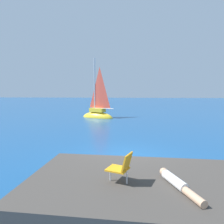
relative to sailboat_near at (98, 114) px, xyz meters
name	(u,v)px	position (x,y,z in m)	size (l,w,h in m)	color
ground_plane	(126,157)	(3.35, -13.37, -0.38)	(160.00, 160.00, 0.00)	navy
shore_ledge	(171,191)	(4.62, -17.05, -0.10)	(7.75, 3.82, 0.58)	#423D38
boulder_seaward	(102,172)	(2.50, -15.20, -0.38)	(0.83, 0.66, 0.45)	#45353B
boulder_inland	(70,173)	(1.38, -15.44, -0.38)	(0.94, 0.76, 0.52)	#423E33
sailboat_near	(98,114)	(0.00, 0.00, 0.00)	(3.92, 2.68, 7.10)	yellow
person_sunbather	(177,183)	(4.68, -17.48, 0.31)	(0.75, 1.69, 0.25)	white
beach_chair	(122,166)	(3.30, -17.33, 0.63)	(0.73, 0.66, 0.80)	orange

